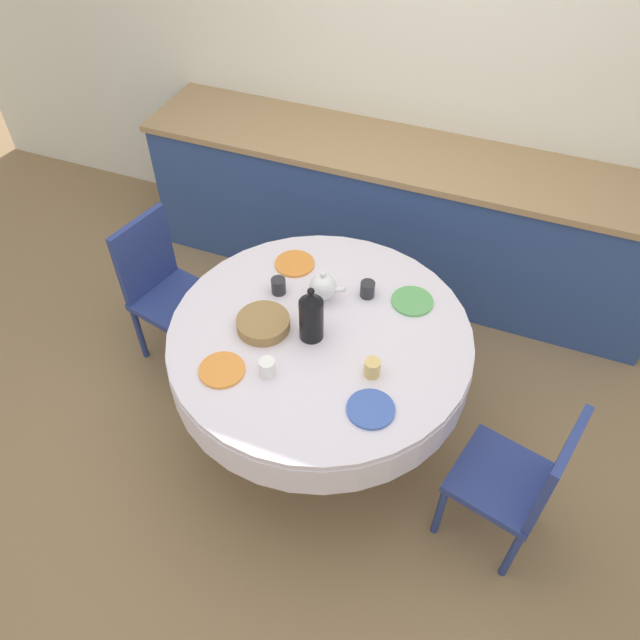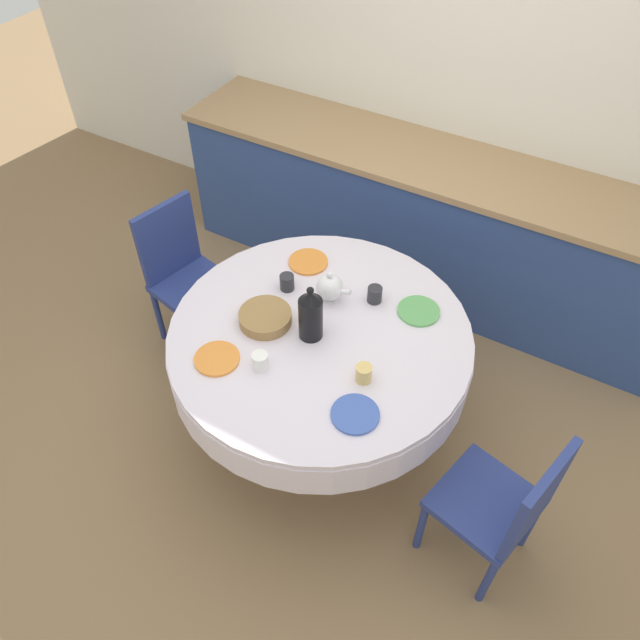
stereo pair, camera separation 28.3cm
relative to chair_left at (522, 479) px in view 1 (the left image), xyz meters
The scene contains 17 objects.
ground_plane 1.17m from the chair_left, 166.09° to the left, with size 12.00×12.00×0.00m, color #8E704C.
wall_back 2.36m from the chair_left, 117.60° to the left, with size 7.00×0.05×2.60m.
kitchen_counter 1.93m from the chair_left, 122.22° to the left, with size 3.24×0.64×0.93m.
dining_table 1.07m from the chair_left, 166.09° to the left, with size 1.43×1.43×0.76m.
chair_left is the anchor object (origin of this frame).
chair_right 2.12m from the chair_left, 166.69° to the left, with size 0.48×0.48×0.90m.
plate_near_left 1.37m from the chair_left, behind, with size 0.20×0.20×0.01m, color orange.
cup_near_left 1.19m from the chair_left, behind, with size 0.07×0.07×0.08m, color white.
plate_near_right 0.73m from the chair_left, behind, with size 0.20×0.20×0.01m, color #3856AD.
cup_near_right 0.80m from the chair_left, behind, with size 0.07×0.07×0.08m, color #DBB766.
plate_far_left 1.49m from the chair_left, 153.99° to the left, with size 0.20×0.20×0.01m, color orange.
cup_far_left 1.42m from the chair_left, 161.93° to the left, with size 0.07×0.07×0.08m, color #28282D.
plate_far_right 0.95m from the chair_left, 138.68° to the left, with size 0.20×0.20×0.01m, color #5BA85B.
cup_far_right 1.11m from the chair_left, 147.90° to the left, with size 0.07×0.07×0.08m, color #28282D.
coffee_carafe 1.15m from the chair_left, 168.32° to the left, with size 0.11×0.11×0.30m.
teapot 1.24m from the chair_left, 156.91° to the left, with size 0.18×0.13×0.17m.
bread_basket 1.33m from the chair_left, behind, with size 0.25×0.25×0.06m, color olive.
Camera 1 is at (0.71, -1.82, 2.89)m, focal length 35.00 mm.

